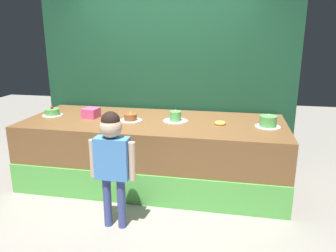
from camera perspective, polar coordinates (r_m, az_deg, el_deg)
The scene contains 10 objects.
ground_plane at distance 3.89m, azimuth -4.64°, elevation -13.35°, with size 12.00×12.00×0.00m, color gray.
stage_platform at distance 4.28m, azimuth -2.45°, elevation -4.45°, with size 3.25×1.30×0.83m.
curtain_backdrop at distance 4.77m, azimuth -0.45°, elevation 9.59°, with size 3.63×0.08×2.76m, color #19472D.
child_figure at distance 3.21m, azimuth -9.61°, elevation -4.87°, with size 0.46×0.21×1.19m.
pink_box at distance 4.40m, azimuth -13.13°, elevation 2.21°, with size 0.18×0.19×0.12m, color #E5508B.
donut at distance 4.02m, azimuth 8.96°, elevation 0.51°, with size 0.14×0.14×0.03m, color #F2BF4C.
cake_far_left at distance 4.66m, azimuth -19.33°, elevation 2.22°, with size 0.27×0.27×0.13m.
cake_center_left at distance 4.15m, azimuth -6.47°, elevation 1.36°, with size 0.29×0.29×0.13m.
cake_center_right at distance 4.10m, azimuth 1.28°, elevation 1.50°, with size 0.31×0.31×0.16m.
cake_far_right at distance 4.02m, azimuth 16.88°, elevation 0.68°, with size 0.29×0.29×0.17m.
Camera 1 is at (0.96, -3.27, 1.89)m, focal length 35.35 mm.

